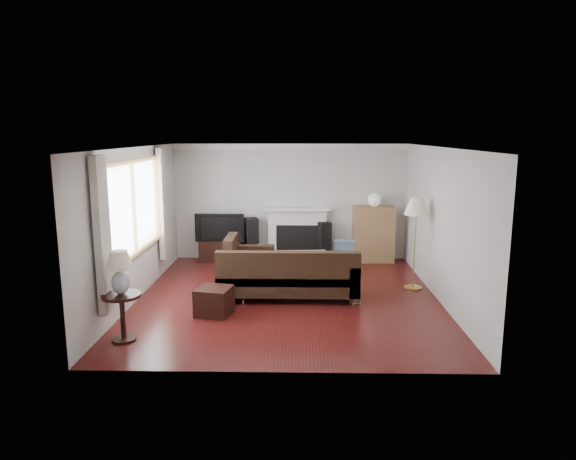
{
  "coord_description": "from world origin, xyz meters",
  "views": [
    {
      "loc": [
        0.18,
        -8.27,
        2.73
      ],
      "look_at": [
        0.0,
        0.3,
        1.1
      ],
      "focal_mm": 32.0,
      "sensor_mm": 36.0,
      "label": 1
    }
  ],
  "objects_px": {
    "tv_stand": "(221,250)",
    "side_table": "(123,317)",
    "floor_lamp": "(415,244)",
    "sectional_sofa": "(288,274)",
    "coffee_table": "(297,265)",
    "bookshelf": "(373,234)"
  },
  "relations": [
    {
      "from": "tv_stand",
      "to": "floor_lamp",
      "type": "xyz_separation_m",
      "value": [
        3.72,
        -1.95,
        0.59
      ]
    },
    {
      "from": "tv_stand",
      "to": "side_table",
      "type": "height_order",
      "value": "side_table"
    },
    {
      "from": "tv_stand",
      "to": "bookshelf",
      "type": "relative_size",
      "value": 0.75
    },
    {
      "from": "sectional_sofa",
      "to": "floor_lamp",
      "type": "bearing_deg",
      "value": 13.82
    },
    {
      "from": "bookshelf",
      "to": "coffee_table",
      "type": "xyz_separation_m",
      "value": [
        -1.62,
        -1.21,
        -0.37
      ]
    },
    {
      "from": "floor_lamp",
      "to": "side_table",
      "type": "height_order",
      "value": "floor_lamp"
    },
    {
      "from": "tv_stand",
      "to": "bookshelf",
      "type": "xyz_separation_m",
      "value": [
        3.28,
        0.01,
        0.37
      ]
    },
    {
      "from": "tv_stand",
      "to": "side_table",
      "type": "bearing_deg",
      "value": -98.51
    },
    {
      "from": "side_table",
      "to": "floor_lamp",
      "type": "bearing_deg",
      "value": 28.84
    },
    {
      "from": "sectional_sofa",
      "to": "coffee_table",
      "type": "bearing_deg",
      "value": 83.55
    },
    {
      "from": "tv_stand",
      "to": "floor_lamp",
      "type": "relative_size",
      "value": 0.55
    },
    {
      "from": "bookshelf",
      "to": "side_table",
      "type": "height_order",
      "value": "bookshelf"
    },
    {
      "from": "sectional_sofa",
      "to": "floor_lamp",
      "type": "distance_m",
      "value": 2.31
    },
    {
      "from": "bookshelf",
      "to": "coffee_table",
      "type": "height_order",
      "value": "bookshelf"
    },
    {
      "from": "tv_stand",
      "to": "sectional_sofa",
      "type": "distance_m",
      "value": 2.92
    },
    {
      "from": "bookshelf",
      "to": "side_table",
      "type": "bearing_deg",
      "value": -131.94
    },
    {
      "from": "bookshelf",
      "to": "coffee_table",
      "type": "relative_size",
      "value": 1.04
    },
    {
      "from": "tv_stand",
      "to": "sectional_sofa",
      "type": "bearing_deg",
      "value": -58.82
    },
    {
      "from": "tv_stand",
      "to": "side_table",
      "type": "relative_size",
      "value": 1.39
    },
    {
      "from": "tv_stand",
      "to": "sectional_sofa",
      "type": "height_order",
      "value": "sectional_sofa"
    },
    {
      "from": "bookshelf",
      "to": "coffee_table",
      "type": "bearing_deg",
      "value": -143.3
    },
    {
      "from": "coffee_table",
      "to": "floor_lamp",
      "type": "xyz_separation_m",
      "value": [
        2.06,
        -0.76,
        0.59
      ]
    }
  ]
}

